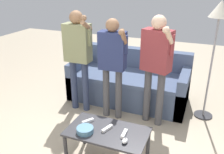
% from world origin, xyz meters
% --- Properties ---
extents(ground_plane, '(12.00, 12.00, 0.00)m').
position_xyz_m(ground_plane, '(0.00, 0.00, 0.00)').
color(ground_plane, tan).
extents(couch, '(2.00, 0.94, 0.85)m').
position_xyz_m(couch, '(-0.13, 1.53, 0.30)').
color(couch, '#475675').
rests_on(couch, ground).
extents(coffee_table, '(0.91, 0.51, 0.45)m').
position_xyz_m(coffee_table, '(0.15, -0.14, 0.38)').
color(coffee_table, '#2D2D33').
rests_on(coffee_table, ground).
extents(snack_bowl, '(0.19, 0.19, 0.06)m').
position_xyz_m(snack_bowl, '(-0.07, -0.26, 0.48)').
color(snack_bowl, teal).
rests_on(snack_bowl, coffee_table).
extents(game_remote_nunchuk, '(0.06, 0.09, 0.05)m').
position_xyz_m(game_remote_nunchuk, '(0.40, -0.26, 0.47)').
color(game_remote_nunchuk, white).
rests_on(game_remote_nunchuk, coffee_table).
extents(floor_lamp, '(0.29, 0.29, 1.75)m').
position_xyz_m(floor_lamp, '(1.14, 1.38, 1.47)').
color(floor_lamp, '#2D2D33').
rests_on(floor_lamp, ground).
extents(player_left, '(0.47, 0.31, 1.59)m').
position_xyz_m(player_left, '(-0.76, 0.87, 1.00)').
color(player_left, '#2D3856').
rests_on(player_left, ground).
extents(player_center, '(0.46, 0.34, 1.52)m').
position_xyz_m(player_center, '(-0.18, 0.84, 0.96)').
color(player_center, '#47474C').
rests_on(player_center, ground).
extents(player_right, '(0.45, 0.45, 1.59)m').
position_xyz_m(player_right, '(0.43, 0.91, 1.00)').
color(player_right, '#47474C').
rests_on(player_right, ground).
extents(game_remote_wand_near, '(0.09, 0.16, 0.03)m').
position_xyz_m(game_remote_wand_near, '(0.14, -0.12, 0.46)').
color(game_remote_wand_near, white).
rests_on(game_remote_wand_near, coffee_table).
extents(game_remote_wand_far, '(0.04, 0.15, 0.03)m').
position_xyz_m(game_remote_wand_far, '(0.35, -0.14, 0.46)').
color(game_remote_wand_far, white).
rests_on(game_remote_wand_far, coffee_table).
extents(game_remote_wand_spare, '(0.11, 0.14, 0.03)m').
position_xyz_m(game_remote_wand_spare, '(-0.13, -0.07, 0.46)').
color(game_remote_wand_spare, white).
rests_on(game_remote_wand_spare, coffee_table).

